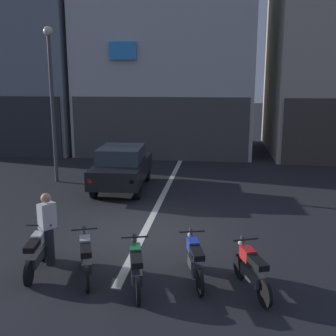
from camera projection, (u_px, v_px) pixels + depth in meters
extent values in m
plane|color=#232328|center=(144.00, 234.00, 11.14)|extent=(120.00, 120.00, 0.00)
cube|color=silver|center=(171.00, 180.00, 16.95)|extent=(0.20, 18.00, 0.01)
cube|color=gray|center=(13.00, 46.00, 24.57)|extent=(8.92, 7.78, 11.99)
cube|color=#454543|center=(159.00, 129.00, 20.73)|extent=(8.96, 0.10, 3.20)
cube|color=#3399F2|center=(123.00, 51.00, 20.06)|extent=(1.35, 0.16, 0.85)
cylinder|color=black|center=(110.00, 172.00, 16.91)|extent=(0.21, 0.65, 0.64)
cylinder|color=black|center=(147.00, 173.00, 16.79)|extent=(0.21, 0.65, 0.64)
cylinder|color=black|center=(94.00, 189.00, 14.38)|extent=(0.21, 0.65, 0.64)
cylinder|color=black|center=(138.00, 190.00, 14.26)|extent=(0.21, 0.65, 0.64)
cube|color=black|center=(122.00, 169.00, 15.49)|extent=(1.96, 4.18, 0.66)
cube|color=#2D3842|center=(121.00, 154.00, 15.22)|extent=(1.64, 2.04, 0.56)
cube|color=red|center=(90.00, 181.00, 13.57)|extent=(0.14, 0.07, 0.12)
cube|color=red|center=(132.00, 182.00, 13.46)|extent=(0.14, 0.07, 0.12)
cylinder|color=#47474C|center=(53.00, 112.00, 16.11)|extent=(0.14, 0.14, 5.68)
sphere|color=beige|center=(48.00, 31.00, 15.46)|extent=(0.36, 0.36, 0.36)
cylinder|color=black|center=(44.00, 250.00, 9.43)|extent=(0.15, 0.52, 0.52)
cylinder|color=black|center=(29.00, 274.00, 8.30)|extent=(0.15, 0.52, 0.52)
cube|color=#38383D|center=(36.00, 258.00, 8.79)|extent=(0.31, 0.76, 0.22)
cube|color=black|center=(32.00, 245.00, 8.56)|extent=(0.31, 0.63, 0.12)
cube|color=silver|center=(38.00, 239.00, 8.97)|extent=(0.27, 0.39, 0.24)
cylinder|color=#4C4C51|center=(41.00, 238.00, 9.20)|extent=(0.11, 0.25, 0.70)
cylinder|color=black|center=(39.00, 225.00, 9.05)|extent=(0.55, 0.12, 0.04)
sphere|color=silver|center=(42.00, 229.00, 9.29)|extent=(0.12, 0.12, 0.12)
cylinder|color=black|center=(85.00, 255.00, 9.18)|extent=(0.25, 0.51, 0.52)
cylinder|color=black|center=(87.00, 279.00, 8.09)|extent=(0.25, 0.51, 0.52)
cube|color=#38383D|center=(86.00, 262.00, 8.57)|extent=(0.44, 0.76, 0.22)
cube|color=black|center=(86.00, 250.00, 8.34)|extent=(0.42, 0.64, 0.12)
cube|color=#B2B5BA|center=(85.00, 243.00, 8.74)|extent=(0.33, 0.41, 0.24)
cylinder|color=#4C4C51|center=(85.00, 242.00, 8.96)|extent=(0.15, 0.25, 0.70)
cylinder|color=black|center=(84.00, 229.00, 8.82)|extent=(0.53, 0.23, 0.04)
sphere|color=silver|center=(84.00, 233.00, 9.05)|extent=(0.12, 0.12, 0.12)
cylinder|color=black|center=(135.00, 264.00, 8.75)|extent=(0.20, 0.52, 0.52)
cylinder|color=black|center=(138.00, 291.00, 7.64)|extent=(0.20, 0.52, 0.52)
cube|color=#38383D|center=(136.00, 272.00, 8.12)|extent=(0.38, 0.76, 0.22)
cube|color=black|center=(136.00, 259.00, 7.90)|extent=(0.37, 0.64, 0.12)
cube|color=#1E7238|center=(135.00, 252.00, 8.30)|extent=(0.31, 0.40, 0.24)
cylinder|color=#4C4C51|center=(135.00, 250.00, 8.53)|extent=(0.13, 0.25, 0.70)
cylinder|color=black|center=(135.00, 237.00, 8.38)|extent=(0.54, 0.18, 0.04)
sphere|color=silver|center=(134.00, 240.00, 8.61)|extent=(0.12, 0.12, 0.12)
cylinder|color=black|center=(190.00, 257.00, 9.06)|extent=(0.20, 0.52, 0.52)
cylinder|color=black|center=(200.00, 283.00, 7.94)|extent=(0.20, 0.52, 0.52)
cube|color=#38383D|center=(195.00, 265.00, 8.43)|extent=(0.38, 0.76, 0.22)
cube|color=black|center=(197.00, 253.00, 8.20)|extent=(0.36, 0.64, 0.12)
cube|color=#233DB7|center=(193.00, 245.00, 8.61)|extent=(0.30, 0.40, 0.24)
cylinder|color=#4C4C51|center=(191.00, 244.00, 8.83)|extent=(0.13, 0.25, 0.70)
cylinder|color=black|center=(192.00, 232.00, 8.69)|extent=(0.54, 0.17, 0.04)
sphere|color=silver|center=(190.00, 235.00, 8.92)|extent=(0.12, 0.12, 0.12)
cylinder|color=black|center=(240.00, 266.00, 8.62)|extent=(0.25, 0.51, 0.52)
cylinder|color=black|center=(265.00, 294.00, 7.53)|extent=(0.25, 0.51, 0.52)
cube|color=#38383D|center=(253.00, 275.00, 8.01)|extent=(0.45, 0.76, 0.22)
cube|color=black|center=(257.00, 262.00, 7.78)|extent=(0.42, 0.64, 0.12)
cube|color=red|center=(248.00, 254.00, 8.18)|extent=(0.33, 0.41, 0.24)
cylinder|color=#4C4C51|center=(243.00, 253.00, 8.40)|extent=(0.15, 0.25, 0.70)
cylinder|color=black|center=(245.00, 240.00, 8.26)|extent=(0.53, 0.23, 0.04)
sphere|color=silver|center=(241.00, 243.00, 8.49)|extent=(0.12, 0.12, 0.12)
cylinder|color=#23232D|center=(49.00, 246.00, 9.24)|extent=(0.24, 0.24, 0.86)
cube|color=silver|center=(47.00, 216.00, 9.08)|extent=(0.38, 0.42, 0.58)
sphere|color=tan|center=(46.00, 198.00, 8.99)|extent=(0.22, 0.22, 0.22)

